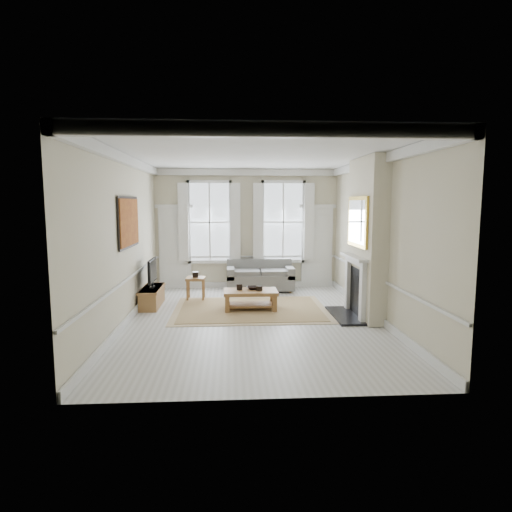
{
  "coord_description": "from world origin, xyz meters",
  "views": [
    {
      "loc": [
        -0.47,
        -8.69,
        2.45
      ],
      "look_at": [
        0.11,
        0.9,
        1.25
      ],
      "focal_mm": 30.0,
      "sensor_mm": 36.0,
      "label": 1
    }
  ],
  "objects": [
    {
      "name": "hearth",
      "position": [
        2.0,
        0.2,
        0.03
      ],
      "size": [
        0.55,
        1.5,
        0.05
      ],
      "primitive_type": "cube",
      "color": "black",
      "rests_on": "floor"
    },
    {
      "name": "coffee_table",
      "position": [
        -0.02,
        0.92,
        0.38
      ],
      "size": [
        1.23,
        0.72,
        0.46
      ],
      "rotation": [
        0.0,
        0.0,
        0.01
      ],
      "color": "brown",
      "rests_on": "rug"
    },
    {
      "name": "bowl",
      "position": [
        0.03,
        1.02,
        0.49
      ],
      "size": [
        0.3,
        0.3,
        0.07
      ],
      "primitive_type": "imported",
      "rotation": [
        0.0,
        0.0,
        0.09
      ],
      "color": "black",
      "rests_on": "coffee_table"
    },
    {
      "name": "rug",
      "position": [
        -0.02,
        0.92,
        0.01
      ],
      "size": [
        3.5,
        2.6,
        0.02
      ],
      "primitive_type": "cube",
      "color": "#A68055",
      "rests_on": "floor"
    },
    {
      "name": "floor",
      "position": [
        0.0,
        0.0,
        0.0
      ],
      "size": [
        7.2,
        7.2,
        0.0
      ],
      "primitive_type": "plane",
      "color": "#B7B5AD",
      "rests_on": "ground"
    },
    {
      "name": "side_table",
      "position": [
        -1.35,
        2.06,
        0.46
      ],
      "size": [
        0.48,
        0.48,
        0.57
      ],
      "rotation": [
        0.0,
        0.0,
        -0.03
      ],
      "color": "brown",
      "rests_on": "floor"
    },
    {
      "name": "left_wall",
      "position": [
        -2.6,
        0.0,
        1.7
      ],
      "size": [
        0.0,
        7.2,
        7.2
      ],
      "primitive_type": "plane",
      "rotation": [
        1.57,
        0.0,
        1.57
      ],
      "color": "beige",
      "rests_on": "floor"
    },
    {
      "name": "ceramic_pot_b",
      "position": [
        0.18,
        0.87,
        0.51
      ],
      "size": [
        0.15,
        0.15,
        0.11
      ],
      "primitive_type": "cylinder",
      "color": "black",
      "rests_on": "coffee_table"
    },
    {
      "name": "ceramic_pot_a",
      "position": [
        -0.27,
        0.97,
        0.53
      ],
      "size": [
        0.14,
        0.14,
        0.14
      ],
      "primitive_type": "cylinder",
      "color": "black",
      "rests_on": "coffee_table"
    },
    {
      "name": "back_wall",
      "position": [
        0.0,
        3.6,
        1.7
      ],
      "size": [
        5.2,
        0.0,
        5.2
      ],
      "primitive_type": "plane",
      "rotation": [
        1.57,
        0.0,
        0.0
      ],
      "color": "beige",
      "rests_on": "floor"
    },
    {
      "name": "tv",
      "position": [
        -2.32,
        1.42,
        0.85
      ],
      "size": [
        0.08,
        0.9,
        0.68
      ],
      "color": "black",
      "rests_on": "tv_stand"
    },
    {
      "name": "mirror",
      "position": [
        2.21,
        0.2,
        2.05
      ],
      "size": [
        0.06,
        1.26,
        1.06
      ],
      "primitive_type": "cube",
      "color": "gold",
      "rests_on": "chimney_breast"
    },
    {
      "name": "tv_stand",
      "position": [
        -2.34,
        1.42,
        0.23
      ],
      "size": [
        0.41,
        1.26,
        0.45
      ],
      "primitive_type": "cube",
      "color": "brown",
      "rests_on": "floor"
    },
    {
      "name": "window_left",
      "position": [
        -1.05,
        3.55,
        1.9
      ],
      "size": [
        1.26,
        0.2,
        2.2
      ],
      "primitive_type": null,
      "color": "#B2BCC6",
      "rests_on": "back_wall"
    },
    {
      "name": "painting",
      "position": [
        -2.56,
        0.3,
        2.05
      ],
      "size": [
        0.05,
        1.66,
        1.06
      ],
      "primitive_type": "cube",
      "color": "#AA5E1D",
      "rests_on": "left_wall"
    },
    {
      "name": "ceiling",
      "position": [
        0.0,
        0.0,
        3.4
      ],
      "size": [
        7.2,
        7.2,
        0.0
      ],
      "primitive_type": "plane",
      "rotation": [
        3.14,
        0.0,
        0.0
      ],
      "color": "white",
      "rests_on": "back_wall"
    },
    {
      "name": "door_right",
      "position": [
        2.05,
        3.56,
        1.15
      ],
      "size": [
        0.9,
        0.08,
        2.3
      ],
      "primitive_type": "cube",
      "color": "silver",
      "rests_on": "floor"
    },
    {
      "name": "door_left",
      "position": [
        -2.05,
        3.56,
        1.15
      ],
      "size": [
        0.9,
        0.08,
        2.3
      ],
      "primitive_type": "cube",
      "color": "silver",
      "rests_on": "floor"
    },
    {
      "name": "window_right",
      "position": [
        1.05,
        3.55,
        1.9
      ],
      "size": [
        1.26,
        0.2,
        2.2
      ],
      "primitive_type": null,
      "color": "#B2BCC6",
      "rests_on": "back_wall"
    },
    {
      "name": "fireplace",
      "position": [
        2.2,
        0.2,
        0.73
      ],
      "size": [
        0.21,
        1.45,
        1.33
      ],
      "color": "silver",
      "rests_on": "floor"
    },
    {
      "name": "sofa",
      "position": [
        0.36,
        3.11,
        0.36
      ],
      "size": [
        1.85,
        0.9,
        0.86
      ],
      "color": "#595956",
      "rests_on": "floor"
    },
    {
      "name": "chimney_breast",
      "position": [
        2.43,
        0.2,
        1.7
      ],
      "size": [
        0.35,
        1.7,
        3.38
      ],
      "primitive_type": "cube",
      "color": "beige",
      "rests_on": "floor"
    },
    {
      "name": "right_wall",
      "position": [
        2.6,
        0.0,
        1.7
      ],
      "size": [
        0.0,
        7.2,
        7.2
      ],
      "primitive_type": "plane",
      "rotation": [
        1.57,
        0.0,
        -1.57
      ],
      "color": "beige",
      "rests_on": "floor"
    }
  ]
}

